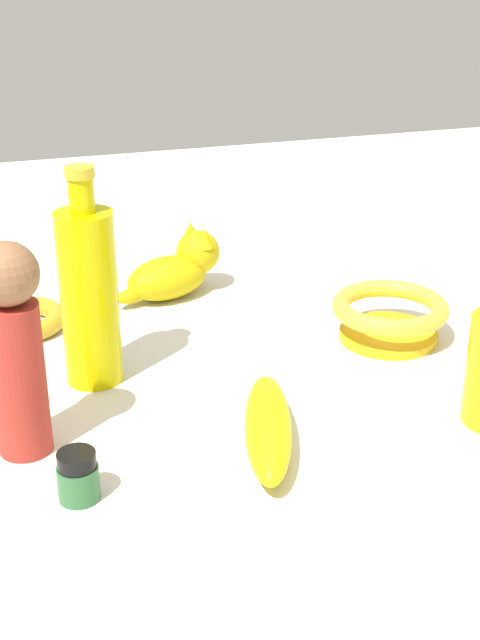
# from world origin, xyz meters

# --- Properties ---
(ground) EXTENTS (2.00, 2.00, 0.00)m
(ground) POSITION_xyz_m (0.00, 0.00, 0.00)
(ground) COLOR silver
(banana) EXTENTS (0.10, 0.19, 0.04)m
(banana) POSITION_xyz_m (-0.02, -0.15, 0.02)
(banana) COLOR yellow
(banana) RESTS_ON ground
(cat_figurine) EXTENTS (0.15, 0.10, 0.09)m
(cat_figurine) POSITION_xyz_m (-0.01, 0.23, 0.04)
(cat_figurine) COLOR #B9A40B
(cat_figurine) RESTS_ON ground
(nail_polish_jar) EXTENTS (0.04, 0.04, 0.05)m
(nail_polish_jar) POSITION_xyz_m (-0.20, -0.18, 0.02)
(nail_polish_jar) COLOR #2C6334
(nail_polish_jar) RESTS_ON ground
(person_figure_adult) EXTENTS (0.07, 0.07, 0.21)m
(person_figure_adult) POSITION_xyz_m (-0.24, -0.09, 0.11)
(person_figure_adult) COLOR #A42A20
(person_figure_adult) RESTS_ON ground
(bowl) EXTENTS (0.14, 0.14, 0.05)m
(bowl) POSITION_xyz_m (0.19, 0.03, 0.03)
(bowl) COLOR gold
(bowl) RESTS_ON ground
(bangle) EXTENTS (0.11, 0.11, 0.02)m
(bangle) POSITION_xyz_m (-0.22, 0.19, 0.01)
(bangle) COLOR #B8911E
(bangle) RESTS_ON ground
(bottle_tall) EXTENTS (0.06, 0.06, 0.23)m
(bottle_tall) POSITION_xyz_m (-0.15, 0.03, 0.10)
(bottle_tall) COLOR #C7BE04
(bottle_tall) RESTS_ON ground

